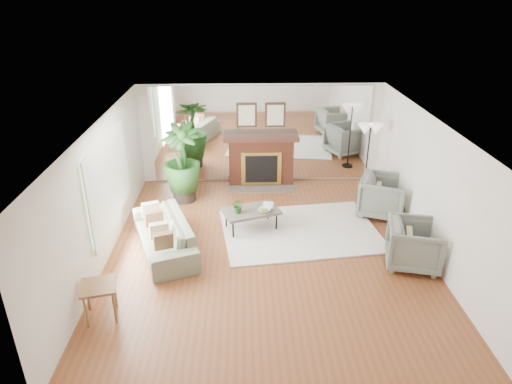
{
  "coord_description": "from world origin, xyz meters",
  "views": [
    {
      "loc": [
        -0.45,
        -7.45,
        4.7
      ],
      "look_at": [
        -0.21,
        0.6,
        0.98
      ],
      "focal_mm": 32.0,
      "sensor_mm": 36.0,
      "label": 1
    }
  ],
  "objects_px": {
    "sofa": "(164,234)",
    "potted_ficus": "(182,161)",
    "side_table": "(99,290)",
    "fireplace": "(261,159)",
    "floor_lamp": "(370,135)",
    "coffee_table": "(251,211)",
    "armchair_back": "(383,196)",
    "armchair_front": "(414,245)"
  },
  "relations": [
    {
      "from": "fireplace",
      "to": "coffee_table",
      "type": "relative_size",
      "value": 1.6
    },
    {
      "from": "sofa",
      "to": "potted_ficus",
      "type": "xyz_separation_m",
      "value": [
        0.14,
        2.18,
        0.67
      ]
    },
    {
      "from": "side_table",
      "to": "floor_lamp",
      "type": "bearing_deg",
      "value": 40.03
    },
    {
      "from": "armchair_back",
      "to": "side_table",
      "type": "bearing_deg",
      "value": 144.98
    },
    {
      "from": "fireplace",
      "to": "side_table",
      "type": "xyz_separation_m",
      "value": [
        -2.65,
        -5.04,
        -0.17
      ]
    },
    {
      "from": "sofa",
      "to": "armchair_back",
      "type": "relative_size",
      "value": 2.24
    },
    {
      "from": "fireplace",
      "to": "floor_lamp",
      "type": "distance_m",
      "value": 2.71
    },
    {
      "from": "side_table",
      "to": "fireplace",
      "type": "bearing_deg",
      "value": 62.26
    },
    {
      "from": "armchair_back",
      "to": "armchair_front",
      "type": "relative_size",
      "value": 1.05
    },
    {
      "from": "coffee_table",
      "to": "potted_ficus",
      "type": "xyz_separation_m",
      "value": [
        -1.55,
        1.46,
        0.58
      ]
    },
    {
      "from": "armchair_back",
      "to": "floor_lamp",
      "type": "relative_size",
      "value": 0.56
    },
    {
      "from": "armchair_front",
      "to": "armchair_back",
      "type": "bearing_deg",
      "value": 14.24
    },
    {
      "from": "fireplace",
      "to": "potted_ficus",
      "type": "height_order",
      "value": "fireplace"
    },
    {
      "from": "armchair_front",
      "to": "side_table",
      "type": "relative_size",
      "value": 1.53
    },
    {
      "from": "fireplace",
      "to": "floor_lamp",
      "type": "relative_size",
      "value": 1.16
    },
    {
      "from": "fireplace",
      "to": "floor_lamp",
      "type": "xyz_separation_m",
      "value": [
        2.47,
        -0.74,
        0.85
      ]
    },
    {
      "from": "sofa",
      "to": "side_table",
      "type": "distance_m",
      "value": 2.07
    },
    {
      "from": "side_table",
      "to": "potted_ficus",
      "type": "relative_size",
      "value": 0.33
    },
    {
      "from": "armchair_front",
      "to": "side_table",
      "type": "height_order",
      "value": "armchair_front"
    },
    {
      "from": "coffee_table",
      "to": "sofa",
      "type": "bearing_deg",
      "value": -156.93
    },
    {
      "from": "side_table",
      "to": "coffee_table",
      "type": "bearing_deg",
      "value": 48.6
    },
    {
      "from": "armchair_front",
      "to": "floor_lamp",
      "type": "bearing_deg",
      "value": 16.66
    },
    {
      "from": "sofa",
      "to": "potted_ficus",
      "type": "bearing_deg",
      "value": 156.46
    },
    {
      "from": "coffee_table",
      "to": "armchair_back",
      "type": "bearing_deg",
      "value": 11.21
    },
    {
      "from": "armchair_back",
      "to": "side_table",
      "type": "relative_size",
      "value": 1.6
    },
    {
      "from": "sofa",
      "to": "armchair_back",
      "type": "xyz_separation_m",
      "value": [
        4.58,
        1.29,
        0.13
      ]
    },
    {
      "from": "armchair_back",
      "to": "fireplace",
      "type": "bearing_deg",
      "value": 78.61
    },
    {
      "from": "coffee_table",
      "to": "armchair_back",
      "type": "xyz_separation_m",
      "value": [
        2.9,
        0.57,
        0.03
      ]
    },
    {
      "from": "sofa",
      "to": "armchair_back",
      "type": "height_order",
      "value": "armchair_back"
    },
    {
      "from": "fireplace",
      "to": "sofa",
      "type": "bearing_deg",
      "value": -122.69
    },
    {
      "from": "coffee_table",
      "to": "armchair_front",
      "type": "distance_m",
      "value": 3.23
    },
    {
      "from": "coffee_table",
      "to": "armchair_back",
      "type": "height_order",
      "value": "armchair_back"
    },
    {
      "from": "side_table",
      "to": "potted_ficus",
      "type": "height_order",
      "value": "potted_ficus"
    },
    {
      "from": "coffee_table",
      "to": "fireplace",
      "type": "bearing_deg",
      "value": 82.78
    },
    {
      "from": "armchair_front",
      "to": "potted_ficus",
      "type": "relative_size",
      "value": 0.51
    },
    {
      "from": "fireplace",
      "to": "side_table",
      "type": "bearing_deg",
      "value": -117.74
    },
    {
      "from": "potted_ficus",
      "to": "floor_lamp",
      "type": "height_order",
      "value": "potted_ficus"
    },
    {
      "from": "armchair_back",
      "to": "potted_ficus",
      "type": "bearing_deg",
      "value": 102.05
    },
    {
      "from": "sofa",
      "to": "floor_lamp",
      "type": "xyz_separation_m",
      "value": [
        4.45,
        2.35,
        1.18
      ]
    },
    {
      "from": "armchair_back",
      "to": "floor_lamp",
      "type": "distance_m",
      "value": 1.51
    },
    {
      "from": "armchair_back",
      "to": "floor_lamp",
      "type": "bearing_deg",
      "value": 30.21
    },
    {
      "from": "coffee_table",
      "to": "armchair_front",
      "type": "height_order",
      "value": "armchair_front"
    }
  ]
}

